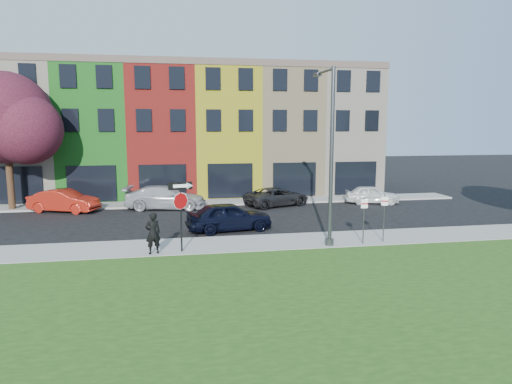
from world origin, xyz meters
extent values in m
plane|color=black|center=(0.00, 0.00, 0.00)|extent=(120.00, 120.00, 0.00)
cube|color=gray|center=(2.00, 3.00, 0.06)|extent=(40.00, 3.00, 0.12)
cube|color=gray|center=(-3.00, 15.00, 0.06)|extent=(40.00, 2.40, 0.12)
cube|color=beige|center=(-15.00, 21.20, 5.00)|extent=(5.00, 10.00, 10.00)
cube|color=green|center=(-10.00, 21.20, 5.00)|extent=(5.00, 10.00, 10.00)
cube|color=#A7211B|center=(-5.00, 21.20, 5.00)|extent=(5.00, 10.00, 10.00)
cube|color=yellow|center=(0.00, 21.20, 5.00)|extent=(5.00, 10.00, 10.00)
cube|color=tan|center=(5.00, 21.20, 5.00)|extent=(5.00, 10.00, 10.00)
cube|color=beige|center=(10.00, 21.20, 5.00)|extent=(5.00, 10.00, 10.00)
cube|color=black|center=(-2.50, 16.14, 1.50)|extent=(30.00, 0.12, 2.60)
cylinder|color=black|center=(-3.87, 2.06, 1.63)|extent=(0.08, 0.08, 3.02)
cylinder|color=white|center=(-3.87, 2.04, 2.39)|extent=(0.76, 0.19, 0.77)
cylinder|color=maroon|center=(-3.87, 2.02, 2.39)|extent=(0.72, 0.17, 0.73)
cube|color=black|center=(-3.87, 2.04, 3.05)|extent=(1.04, 0.26, 0.34)
cube|color=white|center=(-3.87, 2.01, 3.05)|extent=(0.65, 0.16, 0.14)
imported|color=black|center=(-5.09, 1.90, 1.03)|extent=(0.92, 0.83, 1.83)
imported|color=black|center=(-1.27, 6.16, 0.78)|extent=(3.25, 5.15, 1.56)
imported|color=maroon|center=(-11.31, 13.34, 0.75)|extent=(4.60, 5.58, 1.49)
imported|color=#A0A0A4|center=(-4.78, 13.35, 0.79)|extent=(3.67, 6.03, 1.58)
imported|color=black|center=(2.94, 13.19, 0.65)|extent=(5.35, 6.17, 1.31)
imported|color=silver|center=(9.98, 12.93, 0.66)|extent=(3.29, 4.56, 1.32)
cylinder|color=#404245|center=(2.94, 1.94, 4.18)|extent=(0.18, 0.18, 8.12)
cylinder|color=#404245|center=(2.94, 1.94, 0.27)|extent=(0.40, 0.40, 0.30)
cylinder|color=#404245|center=(2.90, 2.94, 8.14)|extent=(0.20, 2.00, 0.12)
cube|color=#404245|center=(2.86, 4.04, 8.09)|extent=(0.27, 0.56, 0.16)
cylinder|color=#404245|center=(4.58, 1.90, 1.24)|extent=(0.05, 0.05, 2.23)
cube|color=white|center=(4.58, 1.87, 2.04)|extent=(0.32, 0.06, 0.42)
cube|color=maroon|center=(4.58, 1.85, 2.04)|extent=(0.32, 0.05, 0.06)
cylinder|color=#404245|center=(5.71, 2.12, 1.26)|extent=(0.05, 0.05, 2.29)
cube|color=white|center=(5.71, 2.09, 2.09)|extent=(0.30, 0.15, 0.42)
cube|color=maroon|center=(5.71, 2.07, 2.09)|extent=(0.30, 0.14, 0.06)
cylinder|color=black|center=(-14.87, 14.54, 2.08)|extent=(0.44, 0.44, 3.92)
sphere|color=black|center=(-14.87, 14.54, 6.13)|extent=(5.97, 5.97, 5.97)
sphere|color=black|center=(-13.38, 13.64, 5.38)|extent=(4.48, 4.48, 4.48)
sphere|color=black|center=(-14.57, 15.13, 7.17)|extent=(3.58, 3.58, 3.58)
camera|label=1|loc=(-4.05, -17.84, 5.68)|focal=32.00mm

